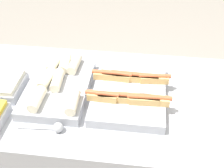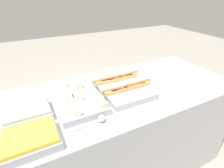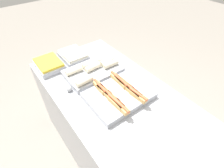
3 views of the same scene
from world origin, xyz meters
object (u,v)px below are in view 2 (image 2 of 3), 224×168
Objects in this scene: tray_wraps at (77,97)px; tray_side_back at (27,113)px; serving_spoon_near at (100,120)px; tray_hotdogs at (122,86)px; tray_side_front at (31,140)px.

tray_side_back is (-0.33, -0.03, -0.00)m from tray_wraps.
serving_spoon_near is (0.39, -0.25, -0.01)m from tray_side_back.
tray_wraps reaches higher than tray_hotdogs.
tray_wraps is 1.72× the size of tray_side_front.
tray_hotdogs is 1.69× the size of tray_side_back.
serving_spoon_near is (0.06, -0.28, -0.02)m from tray_wraps.
tray_hotdogs is at bearing 2.22° from tray_side_back.
tray_side_front is at bearing -179.42° from serving_spoon_near.
tray_side_front is 0.39m from serving_spoon_near.
tray_side_front is at bearing -139.31° from tray_wraps.
tray_wraps is (-0.37, 0.00, -0.00)m from tray_hotdogs.
tray_hotdogs is at bearing -0.62° from tray_wraps.
tray_side_back is (-0.70, -0.03, -0.00)m from tray_hotdogs.
tray_wraps is at bearing 5.41° from tray_side_back.
tray_side_front is (-0.70, -0.28, -0.00)m from tray_hotdogs.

